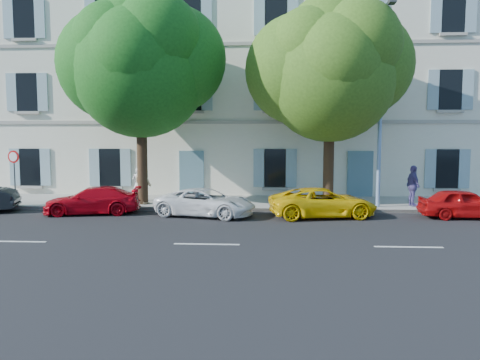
# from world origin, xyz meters

# --- Properties ---
(ground) EXTENTS (90.00, 90.00, 0.00)m
(ground) POSITION_xyz_m (0.00, 0.00, 0.00)
(ground) COLOR black
(sidewalk) EXTENTS (36.00, 4.50, 0.15)m
(sidewalk) POSITION_xyz_m (0.00, 4.45, 0.07)
(sidewalk) COLOR #A09E96
(sidewalk) RESTS_ON ground
(kerb) EXTENTS (36.00, 0.16, 0.16)m
(kerb) POSITION_xyz_m (0.00, 2.28, 0.08)
(kerb) COLOR #9E998E
(kerb) RESTS_ON ground
(building) EXTENTS (28.00, 7.00, 12.00)m
(building) POSITION_xyz_m (0.00, 10.20, 6.00)
(building) COLOR silver
(building) RESTS_ON ground
(car_red_coupe) EXTENTS (4.15, 2.25, 1.14)m
(car_red_coupe) POSITION_xyz_m (-5.52, 1.24, 0.57)
(car_red_coupe) COLOR #B50512
(car_red_coupe) RESTS_ON ground
(car_white_coupe) EXTENTS (4.43, 2.86, 1.14)m
(car_white_coupe) POSITION_xyz_m (-0.70, 0.99, 0.57)
(car_white_coupe) COLOR white
(car_white_coupe) RESTS_ON ground
(car_yellow_supercar) EXTENTS (4.58, 2.72, 1.19)m
(car_yellow_supercar) POSITION_xyz_m (4.06, 1.04, 0.60)
(car_yellow_supercar) COLOR yellow
(car_yellow_supercar) RESTS_ON ground
(car_red_hatchback) EXTENTS (3.47, 1.42, 1.18)m
(car_red_hatchback) POSITION_xyz_m (9.65, 1.13, 0.59)
(car_red_hatchback) COLOR #AF0A0B
(car_red_hatchback) RESTS_ON ground
(tree_left) EXTENTS (6.06, 6.06, 9.39)m
(tree_left) POSITION_xyz_m (-3.92, 3.27, 6.20)
(tree_left) COLOR #3A2819
(tree_left) RESTS_ON sidewalk
(tree_right) EXTENTS (5.80, 5.80, 8.94)m
(tree_right) POSITION_xyz_m (4.54, 3.24, 5.88)
(tree_right) COLOR #3A2819
(tree_right) RESTS_ON sidewalk
(road_sign) EXTENTS (0.57, 0.13, 2.46)m
(road_sign) POSITION_xyz_m (-9.77, 2.86, 1.93)
(road_sign) COLOR #383A3D
(road_sign) RESTS_ON sidewalk
(street_lamp) EXTENTS (0.29, 1.83, 8.63)m
(street_lamp) POSITION_xyz_m (6.69, 2.82, 5.04)
(street_lamp) COLOR #7293BF
(street_lamp) RESTS_ON sidewalk
(pedestrian_a) EXTENTS (0.61, 0.42, 1.63)m
(pedestrian_a) POSITION_xyz_m (-4.40, 4.26, 0.97)
(pedestrian_a) COLOR silver
(pedestrian_a) RESTS_ON sidewalk
(pedestrian_b) EXTENTS (1.12, 1.11, 1.82)m
(pedestrian_b) POSITION_xyz_m (-3.94, 3.41, 1.06)
(pedestrian_b) COLOR tan
(pedestrian_b) RESTS_ON sidewalk
(pedestrian_c) EXTENTS (0.61, 1.12, 1.82)m
(pedestrian_c) POSITION_xyz_m (8.29, 3.28, 1.06)
(pedestrian_c) COLOR #5E5195
(pedestrian_c) RESTS_ON sidewalk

